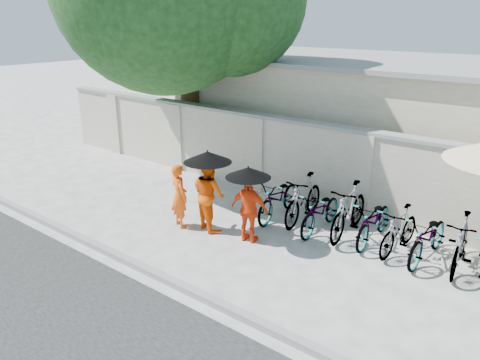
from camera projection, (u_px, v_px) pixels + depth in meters
The scene contains 17 objects.
ground at pixel (208, 240), 9.91m from camera, with size 80.00×80.00×0.00m, color silver.
kerb at pixel (146, 270), 8.63m from camera, with size 40.00×0.16×0.12m, color gray.
compound_wall at pixel (326, 168), 11.36m from camera, with size 20.00×0.30×2.00m, color beige.
building_behind at pixel (423, 123), 13.38m from camera, with size 14.00×6.00×3.20m, color beige.
monk_left at pixel (179, 196), 10.34m from camera, with size 0.53×0.35×1.46m, color #FF560E.
monk_center at pixel (209, 194), 10.22m from camera, with size 0.79×0.61×1.62m, color #FE5806.
parasol_center at pixel (208, 157), 9.84m from camera, with size 1.03×1.03×0.89m.
monk_right at pixel (250, 209), 9.63m from camera, with size 0.85×0.35×1.45m, color #FA3F0F.
parasol_right at pixel (248, 172), 9.28m from camera, with size 0.93×0.93×0.84m.
bike_0 at pixel (279, 198), 10.88m from camera, with size 0.64×1.84×0.97m, color gray.
bike_1 at pixel (303, 199), 10.65m from camera, with size 0.52×1.83×1.10m, color gray.
bike_2 at pixel (321, 212), 10.20m from camera, with size 0.60×1.73×0.91m, color gray.
bike_3 at pixel (349, 210), 9.96m from camera, with size 0.54×1.91×1.15m, color gray.
bike_4 at pixel (374, 221), 9.69m from camera, with size 0.62×1.77×0.93m, color gray.
bike_5 at pixel (399, 230), 9.27m from camera, with size 0.45×1.58×0.95m, color gray.
bike_6 at pixel (429, 238), 8.96m from camera, with size 0.62×1.79×0.94m, color gray.
bike_7 at pixel (461, 243), 8.63m from camera, with size 0.49×1.74×1.05m, color gray.
Camera 1 is at (6.07, -6.58, 4.49)m, focal length 35.00 mm.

